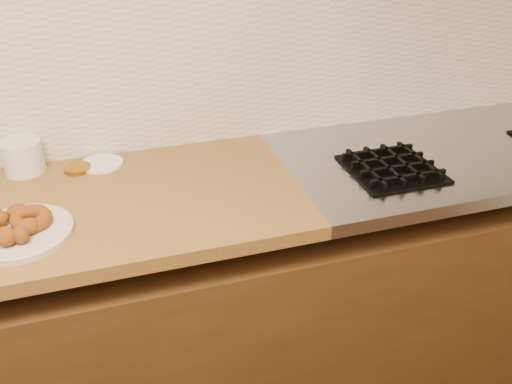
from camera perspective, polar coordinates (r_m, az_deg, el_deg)
The scene contains 11 objects.
wall_back at distance 1.68m, azimuth -17.20°, elevation 18.19°, with size 4.00×0.02×2.70m, color #C0B395.
base_cabinet at distance 1.84m, azimuth -12.23°, elevation -14.42°, with size 3.60×0.60×0.77m, color #4C3116.
stovetop at distance 1.94m, azimuth 21.82°, elevation 4.12°, with size 1.30×0.62×0.04m, color #9EA0A5.
backsplash at distance 1.70m, azimuth -16.42°, elevation 13.19°, with size 3.60×0.02×0.60m, color silver.
burner_grates at distance 1.86m, azimuth 22.83°, elevation 3.85°, with size 0.91×0.26×0.03m.
donut_plate at distance 1.45m, azimuth -23.57°, elevation -3.93°, with size 0.25×0.25×0.01m, color beige.
ring_donut at distance 1.45m, azimuth -22.62°, elevation -2.61°, with size 0.10×0.10×0.04m, color brown.
fried_dough_chunks at distance 1.43m, azimuth -24.51°, elevation -3.25°, with size 0.15×0.20×0.05m.
plastic_tub at distance 1.74m, azimuth -23.35°, elevation 3.44°, with size 0.12×0.12×0.10m, color silver.
tub_lid at distance 1.72m, azimuth -15.96°, elevation 2.87°, with size 0.13×0.13×0.01m, color white.
brass_jar_lid at distance 1.71m, azimuth -18.29°, elevation 2.37°, with size 0.08×0.08×0.01m, color #A86D16.
Camera 1 is at (-0.02, 0.35, 1.65)m, focal length 38.00 mm.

